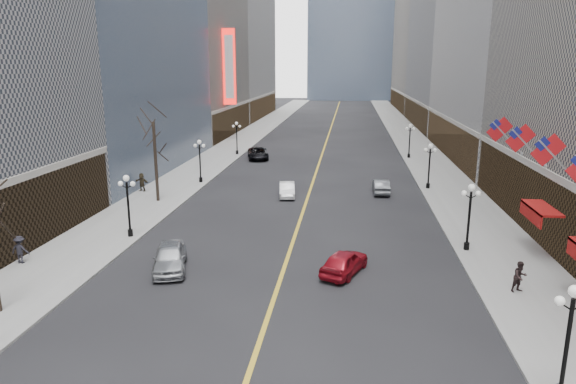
% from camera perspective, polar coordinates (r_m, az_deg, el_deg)
% --- Properties ---
extents(sidewalk_east, '(6.00, 230.00, 0.15)m').
position_cam_1_polar(sidewalk_east, '(75.42, 14.60, 4.16)').
color(sidewalk_east, gray).
rests_on(sidewalk_east, ground).
extents(sidewalk_west, '(6.00, 230.00, 0.15)m').
position_cam_1_polar(sidewalk_west, '(76.81, -6.63, 4.68)').
color(sidewalk_west, gray).
rests_on(sidewalk_west, ground).
extents(lane_line, '(0.25, 200.00, 0.02)m').
position_cam_1_polar(lane_line, '(84.70, 4.25, 5.54)').
color(lane_line, gold).
rests_on(lane_line, ground).
extents(bldg_east_c, '(26.60, 40.60, 48.80)m').
position_cam_1_polar(bldg_east_c, '(113.44, 21.34, 19.02)').
color(bldg_east_c, gray).
rests_on(bldg_east_c, ground).
extents(streetlamp_east_0, '(1.26, 0.44, 4.52)m').
position_cam_1_polar(streetlamp_east_0, '(21.55, 28.75, -13.39)').
color(streetlamp_east_0, black).
rests_on(streetlamp_east_0, sidewalk_east).
extents(streetlamp_east_1, '(1.26, 0.44, 4.52)m').
position_cam_1_polar(streetlamp_east_1, '(35.89, 19.54, -1.92)').
color(streetlamp_east_1, black).
rests_on(streetlamp_east_1, sidewalk_east).
extents(streetlamp_east_2, '(1.26, 0.44, 4.52)m').
position_cam_1_polar(streetlamp_east_2, '(53.17, 15.46, 3.31)').
color(streetlamp_east_2, black).
rests_on(streetlamp_east_2, sidewalk_east).
extents(streetlamp_east_3, '(1.26, 0.44, 4.52)m').
position_cam_1_polar(streetlamp_east_3, '(70.81, 13.38, 5.94)').
color(streetlamp_east_3, black).
rests_on(streetlamp_east_3, sidewalk_east).
extents(streetlamp_west_1, '(1.26, 0.44, 4.52)m').
position_cam_1_polar(streetlamp_west_1, '(38.29, -17.38, -0.79)').
color(streetlamp_west_1, black).
rests_on(streetlamp_west_1, sidewalk_west).
extents(streetlamp_west_2, '(1.26, 0.44, 4.52)m').
position_cam_1_polar(streetlamp_west_2, '(54.82, -9.77, 3.91)').
color(streetlamp_west_2, black).
rests_on(streetlamp_west_2, sidewalk_west).
extents(streetlamp_west_3, '(1.26, 0.44, 4.52)m').
position_cam_1_polar(streetlamp_west_3, '(72.05, -5.72, 6.38)').
color(streetlamp_west_3, black).
rests_on(streetlamp_west_3, sidewalk_west).
extents(flag_3, '(2.87, 0.12, 2.87)m').
position_cam_1_polar(flag_3, '(33.19, 27.18, 3.89)').
color(flag_3, '#B2B2B7').
rests_on(flag_3, ground).
extents(flag_4, '(2.87, 0.12, 2.87)m').
position_cam_1_polar(flag_4, '(37.87, 24.64, 5.20)').
color(flag_4, '#B2B2B7').
rests_on(flag_4, ground).
extents(flag_5, '(2.87, 0.12, 2.87)m').
position_cam_1_polar(flag_5, '(42.62, 22.65, 6.22)').
color(flag_5, '#B2B2B7').
rests_on(flag_5, ground).
extents(awning_c, '(1.40, 4.00, 0.93)m').
position_cam_1_polar(awning_c, '(37.05, 26.06, -1.78)').
color(awning_c, maroon).
rests_on(awning_c, ground).
extents(theatre_marquee, '(2.00, 0.55, 12.00)m').
position_cam_1_polar(theatre_marquee, '(86.02, -6.53, 13.63)').
color(theatre_marquee, red).
rests_on(theatre_marquee, ground).
extents(tree_west_far, '(3.60, 3.60, 7.92)m').
position_cam_1_polar(tree_west_far, '(47.40, -14.66, 6.22)').
color(tree_west_far, '#2D231C').
rests_on(tree_west_far, sidewalk_west).
extents(car_nb_near, '(3.15, 5.13, 1.63)m').
position_cam_1_polar(car_nb_near, '(32.30, -12.99, -7.08)').
color(car_nb_near, '#A1A5A9').
rests_on(car_nb_near, ground).
extents(car_nb_mid, '(1.95, 4.22, 1.34)m').
position_cam_1_polar(car_nb_mid, '(48.96, -0.11, 0.27)').
color(car_nb_mid, '#B8B8BA').
rests_on(car_nb_mid, ground).
extents(car_nb_far, '(3.80, 6.05, 1.56)m').
position_cam_1_polar(car_nb_far, '(69.01, -3.35, 4.31)').
color(car_nb_far, black).
rests_on(car_nb_far, ground).
extents(car_sb_mid, '(3.21, 4.61, 1.46)m').
position_cam_1_polar(car_sb_mid, '(31.18, 6.28, -7.74)').
color(car_sb_mid, maroon).
rests_on(car_sb_mid, ground).
extents(car_sb_far, '(1.60, 4.28, 1.40)m').
position_cam_1_polar(car_sb_far, '(51.01, 10.29, 0.63)').
color(car_sb_far, '#45494C').
rests_on(car_sb_far, ground).
extents(ped_east_walk, '(0.96, 0.76, 1.74)m').
position_cam_1_polar(ped_east_walk, '(30.91, 24.38, -8.57)').
color(ped_east_walk, black).
rests_on(ped_east_walk, sidewalk_east).
extents(ped_west_walk, '(1.14, 0.47, 1.77)m').
position_cam_1_polar(ped_west_walk, '(36.19, -27.62, -5.69)').
color(ped_west_walk, black).
rests_on(ped_west_walk, sidewalk_west).
extents(ped_west_far, '(1.74, 0.92, 1.80)m').
position_cam_1_polar(ped_west_far, '(52.46, -15.94, 1.07)').
color(ped_west_far, '#312A1B').
rests_on(ped_west_far, sidewalk_west).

